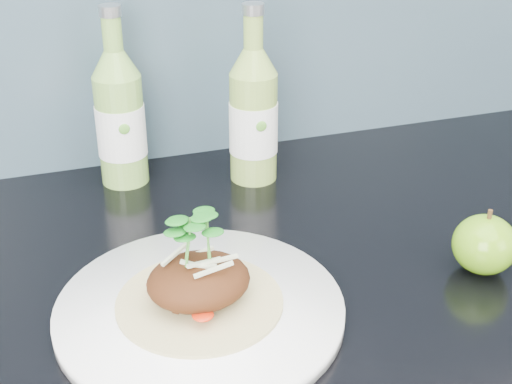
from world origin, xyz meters
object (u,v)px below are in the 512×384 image
green_apple (485,244)px  cider_bottle_right (253,116)px  cider_bottle_left (120,118)px  dinner_plate (200,310)px

green_apple → cider_bottle_right: cider_bottle_right is taller
green_apple → cider_bottle_right: size_ratio=0.35×
cider_bottle_left → cider_bottle_right: same height
green_apple → cider_bottle_left: bearing=134.4°
dinner_plate → green_apple: bearing=-3.2°
dinner_plate → green_apple: 0.32m
green_apple → cider_bottle_left: cider_bottle_left is taller
green_apple → dinner_plate: bearing=176.8°
dinner_plate → cider_bottle_left: size_ratio=1.53×
green_apple → cider_bottle_right: (-0.17, 0.30, 0.06)m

